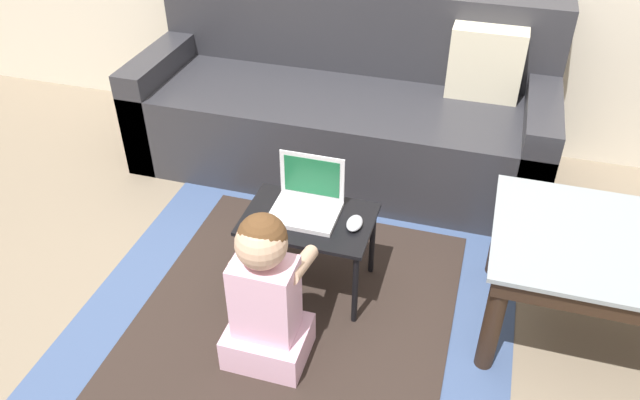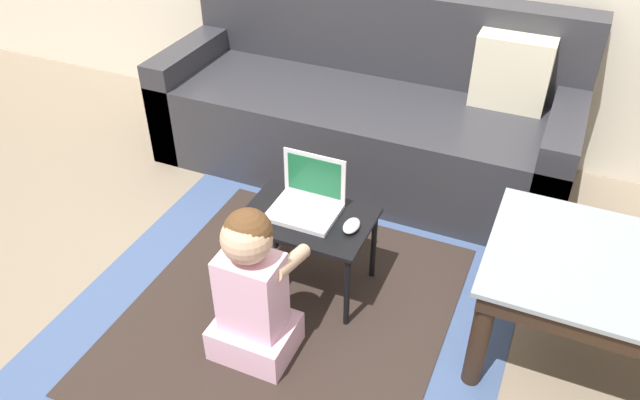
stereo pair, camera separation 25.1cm
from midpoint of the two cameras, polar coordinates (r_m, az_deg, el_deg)
The scene contains 7 objects.
ground_plane at distance 2.65m, azimuth 1.69°, elevation -10.21°, with size 16.00×16.00×0.00m, color #7F705B.
area_rug at distance 2.62m, azimuth -0.21°, elevation -10.60°, with size 1.75×1.97×0.01m.
couch at distance 3.39m, azimuth 6.34°, elevation 7.74°, with size 2.17×0.81×0.91m.
laptop_desk at distance 2.55m, azimuth 1.67°, elevation -2.49°, with size 0.53×0.36×0.37m.
laptop at distance 2.52m, azimuth 1.60°, elevation -0.40°, with size 0.27×0.22×0.23m.
computer_mouse at distance 2.46m, azimuth 5.82°, elevation -2.47°, with size 0.06×0.10×0.03m.
person_seated at distance 2.28m, azimuth -3.08°, elevation -8.27°, with size 0.30×0.37×0.67m.
Camera 2 is at (0.78, -1.66, 1.92)m, focal length 35.00 mm.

